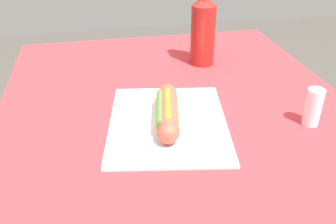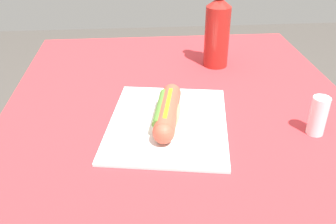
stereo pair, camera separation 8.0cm
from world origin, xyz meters
name	(u,v)px [view 2 (the right image)]	position (x,y,z in m)	size (l,w,h in m)	color
dining_table	(183,166)	(0.00, 0.00, 0.60)	(1.13, 0.84, 0.73)	brown
paper_wrapper	(168,123)	(-0.02, 0.04, 0.74)	(0.32, 0.26, 0.01)	silver
hot_dog	(168,112)	(-0.02, 0.04, 0.76)	(0.21, 0.08, 0.05)	#DBB26B
soda_bottle	(217,30)	(0.30, -0.13, 0.84)	(0.07, 0.07, 0.24)	maroon
salt_shaker	(318,116)	(-0.08, -0.27, 0.78)	(0.04, 0.04, 0.08)	silver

